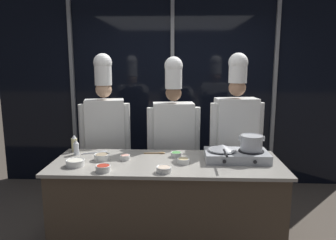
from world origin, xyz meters
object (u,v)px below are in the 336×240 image
(prep_bowl_ginger, at_px, (183,161))
(chef_line, at_px, (236,128))
(prep_bowl_mushrooms, at_px, (102,156))
(chef_head, at_px, (105,126))
(squeeze_bottle_oil, at_px, (74,144))
(prep_bowl_chili_flakes, at_px, (103,168))
(frying_pan, at_px, (222,148))
(prep_bowl_chicken, at_px, (164,169))
(prep_bowl_scallions, at_px, (176,154))
(serving_spoon_solid, at_px, (159,153))
(portable_stove, at_px, (236,155))
(squeeze_bottle_clear, at_px, (76,148))
(chef_sous, at_px, (173,130))
(prep_bowl_garlic, at_px, (75,162))
(stock_pot, at_px, (251,143))
(serving_spoon_slotted, at_px, (100,152))
(prep_bowl_shrimp, at_px, (125,157))

(prep_bowl_ginger, height_order, chef_line, chef_line)
(prep_bowl_mushrooms, relative_size, chef_head, 0.08)
(squeeze_bottle_oil, height_order, prep_bowl_chili_flakes, squeeze_bottle_oil)
(frying_pan, distance_m, squeeze_bottle_oil, 1.51)
(squeeze_bottle_oil, height_order, prep_bowl_chicken, squeeze_bottle_oil)
(prep_bowl_scallions, height_order, serving_spoon_solid, prep_bowl_scallions)
(portable_stove, xyz_separation_m, serving_spoon_solid, (-0.75, 0.19, -0.04))
(prep_bowl_ginger, height_order, serving_spoon_solid, prep_bowl_ginger)
(squeeze_bottle_clear, xyz_separation_m, serving_spoon_solid, (0.82, 0.07, -0.06))
(frying_pan, relative_size, prep_bowl_mushrooms, 3.16)
(serving_spoon_solid, bearing_deg, prep_bowl_mushrooms, -156.05)
(chef_sous, bearing_deg, squeeze_bottle_oil, 15.66)
(prep_bowl_garlic, bearing_deg, chef_head, 85.81)
(stock_pot, xyz_separation_m, prep_bowl_ginger, (-0.64, -0.13, -0.15))
(prep_bowl_mushrooms, relative_size, serving_spoon_slotted, 0.58)
(prep_bowl_chili_flakes, xyz_separation_m, serving_spoon_slotted, (-0.17, 0.57, -0.02))
(prep_bowl_chicken, distance_m, chef_head, 1.28)
(squeeze_bottle_oil, bearing_deg, stock_pot, -7.36)
(prep_bowl_mushrooms, distance_m, chef_line, 1.51)
(prep_bowl_mushrooms, xyz_separation_m, serving_spoon_solid, (0.52, 0.23, -0.03))
(prep_bowl_chili_flakes, bearing_deg, squeeze_bottle_clear, 128.47)
(chef_sous, distance_m, chef_line, 0.70)
(squeeze_bottle_oil, distance_m, prep_bowl_ginger, 1.18)
(prep_bowl_shrimp, relative_size, chef_head, 0.05)
(squeeze_bottle_oil, relative_size, prep_bowl_chicken, 1.37)
(prep_bowl_shrimp, bearing_deg, chef_head, 116.60)
(prep_bowl_garlic, relative_size, serving_spoon_slotted, 0.66)
(stock_pot, bearing_deg, portable_stove, -179.90)
(frying_pan, height_order, squeeze_bottle_oil, squeeze_bottle_oil)
(frying_pan, bearing_deg, squeeze_bottle_clear, 175.04)
(squeeze_bottle_oil, xyz_separation_m, chef_line, (1.71, 0.36, 0.11))
(chef_sous, bearing_deg, stock_pot, 133.19)
(prep_bowl_chicken, relative_size, prep_bowl_chili_flakes, 1.01)
(prep_bowl_chili_flakes, bearing_deg, stock_pot, 15.48)
(portable_stove, bearing_deg, chef_head, 154.64)
(prep_bowl_chili_flakes, xyz_separation_m, prep_bowl_ginger, (0.68, 0.24, -0.00))
(portable_stove, distance_m, chef_head, 1.56)
(squeeze_bottle_clear, bearing_deg, prep_bowl_scallions, -1.80)
(portable_stove, distance_m, prep_bowl_chicken, 0.76)
(prep_bowl_chili_flakes, xyz_separation_m, chef_sous, (0.57, 1.00, 0.12))
(prep_bowl_garlic, distance_m, serving_spoon_solid, 0.83)
(frying_pan, bearing_deg, prep_bowl_chili_flakes, -160.98)
(frying_pan, distance_m, prep_bowl_scallions, 0.46)
(prep_bowl_ginger, xyz_separation_m, serving_spoon_solid, (-0.25, 0.32, -0.02))
(portable_stove, height_order, prep_bowl_chili_flakes, portable_stove)
(squeeze_bottle_oil, distance_m, serving_spoon_slotted, 0.28)
(prep_bowl_chicken, distance_m, serving_spoon_solid, 0.56)
(squeeze_bottle_clear, height_order, prep_bowl_ginger, squeeze_bottle_clear)
(portable_stove, height_order, chef_line, chef_line)
(squeeze_bottle_oil, relative_size, serving_spoon_slotted, 0.71)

